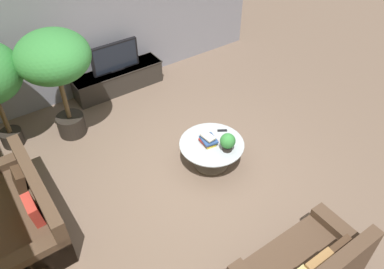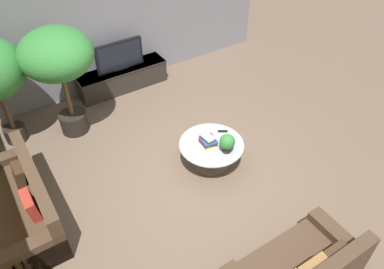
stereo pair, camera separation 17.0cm
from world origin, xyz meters
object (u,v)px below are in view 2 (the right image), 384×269
object	(u,v)px
couch_by_wall	(21,207)
media_console	(122,78)
television	(119,56)
potted_plant_tabletop	(227,143)
coffee_table	(211,150)
potted_palm_corner	(58,59)

from	to	relation	value
couch_by_wall	media_console	bearing A→B (deg)	131.61
media_console	television	xyz separation A→B (m)	(0.00, -0.00, 0.52)
potted_plant_tabletop	coffee_table	bearing A→B (deg)	112.35
television	coffee_table	xyz separation A→B (m)	(0.25, -2.88, -0.45)
couch_by_wall	potted_palm_corner	xyz separation A→B (m)	(1.30, 1.56, 1.19)
coffee_table	potted_plant_tabletop	size ratio (longest dim) A/B	3.36
media_console	coffee_table	xyz separation A→B (m)	(0.25, -2.88, 0.07)
coffee_table	potted_plant_tabletop	bearing A→B (deg)	-67.65
media_console	couch_by_wall	xyz separation A→B (m)	(-2.64, -2.35, 0.03)
television	potted_palm_corner	bearing A→B (deg)	-149.57
media_console	couch_by_wall	bearing A→B (deg)	-138.39
coffee_table	potted_palm_corner	bearing A→B (deg)	127.31
couch_by_wall	potted_plant_tabletop	world-z (taller)	couch_by_wall
television	coffee_table	size ratio (longest dim) A/B	0.95
potted_palm_corner	couch_by_wall	bearing A→B (deg)	-129.89
television	couch_by_wall	xyz separation A→B (m)	(-2.64, -2.35, -0.49)
television	couch_by_wall	world-z (taller)	television
media_console	potted_plant_tabletop	bearing A→B (deg)	-83.47
television	potted_plant_tabletop	bearing A→B (deg)	-83.47
media_console	potted_palm_corner	distance (m)	1.98
couch_by_wall	television	bearing A→B (deg)	131.59
media_console	potted_palm_corner	xyz separation A→B (m)	(-1.34, -0.79, 1.23)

